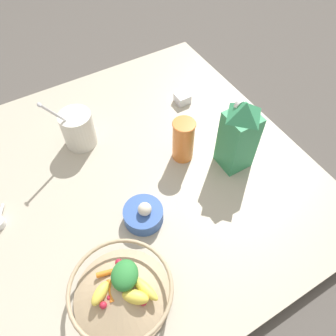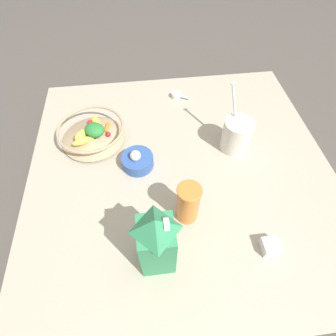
{
  "view_description": "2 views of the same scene",
  "coord_description": "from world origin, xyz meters",
  "px_view_note": "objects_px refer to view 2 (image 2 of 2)",
  "views": [
    {
      "loc": [
        0.2,
        0.56,
        0.87
      ],
      "look_at": [
        -0.09,
        0.06,
        0.09
      ],
      "focal_mm": 35.0,
      "sensor_mm": 36.0,
      "label": 1
    },
    {
      "loc": [
        -0.54,
        0.11,
        0.78
      ],
      "look_at": [
        -0.04,
        0.05,
        0.11
      ],
      "focal_mm": 28.0,
      "sensor_mm": 36.0,
      "label": 2
    }
  ],
  "objects_px": {
    "drinking_cup": "(188,203)",
    "garlic_bowl": "(137,161)",
    "milk_carton": "(157,242)",
    "yogurt_tub": "(237,134)",
    "fruit_bowl": "(92,132)",
    "spice_jar": "(270,247)"
  },
  "relations": [
    {
      "from": "fruit_bowl",
      "to": "drinking_cup",
      "type": "distance_m",
      "value": 0.47
    },
    {
      "from": "milk_carton",
      "to": "garlic_bowl",
      "type": "height_order",
      "value": "milk_carton"
    },
    {
      "from": "fruit_bowl",
      "to": "milk_carton",
      "type": "bearing_deg",
      "value": -157.54
    },
    {
      "from": "yogurt_tub",
      "to": "drinking_cup",
      "type": "height_order",
      "value": "yogurt_tub"
    },
    {
      "from": "yogurt_tub",
      "to": "fruit_bowl",
      "type": "bearing_deg",
      "value": 79.29
    },
    {
      "from": "milk_carton",
      "to": "garlic_bowl",
      "type": "xyz_separation_m",
      "value": [
        0.34,
        0.04,
        -0.1
      ]
    },
    {
      "from": "spice_jar",
      "to": "garlic_bowl",
      "type": "relative_size",
      "value": 0.44
    },
    {
      "from": "fruit_bowl",
      "to": "yogurt_tub",
      "type": "height_order",
      "value": "yogurt_tub"
    },
    {
      "from": "spice_jar",
      "to": "garlic_bowl",
      "type": "height_order",
      "value": "garlic_bowl"
    },
    {
      "from": "milk_carton",
      "to": "drinking_cup",
      "type": "bearing_deg",
      "value": -39.43
    },
    {
      "from": "fruit_bowl",
      "to": "spice_jar",
      "type": "bearing_deg",
      "value": -133.54
    },
    {
      "from": "milk_carton",
      "to": "yogurt_tub",
      "type": "distance_m",
      "value": 0.5
    },
    {
      "from": "yogurt_tub",
      "to": "spice_jar",
      "type": "relative_size",
      "value": 4.71
    },
    {
      "from": "milk_carton",
      "to": "fruit_bowl",
      "type": "bearing_deg",
      "value": 22.46
    },
    {
      "from": "milk_carton",
      "to": "spice_jar",
      "type": "bearing_deg",
      "value": -91.96
    },
    {
      "from": "milk_carton",
      "to": "spice_jar",
      "type": "xyz_separation_m",
      "value": [
        -0.01,
        -0.32,
        -0.11
      ]
    },
    {
      "from": "drinking_cup",
      "to": "spice_jar",
      "type": "xyz_separation_m",
      "value": [
        -0.13,
        -0.22,
        -0.06
      ]
    },
    {
      "from": "drinking_cup",
      "to": "garlic_bowl",
      "type": "bearing_deg",
      "value": 32.98
    },
    {
      "from": "garlic_bowl",
      "to": "fruit_bowl",
      "type": "bearing_deg",
      "value": 48.59
    },
    {
      "from": "fruit_bowl",
      "to": "yogurt_tub",
      "type": "xyz_separation_m",
      "value": [
        -0.1,
        -0.52,
        0.03
      ]
    },
    {
      "from": "drinking_cup",
      "to": "garlic_bowl",
      "type": "height_order",
      "value": "drinking_cup"
    },
    {
      "from": "drinking_cup",
      "to": "garlic_bowl",
      "type": "relative_size",
      "value": 1.34
    }
  ]
}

